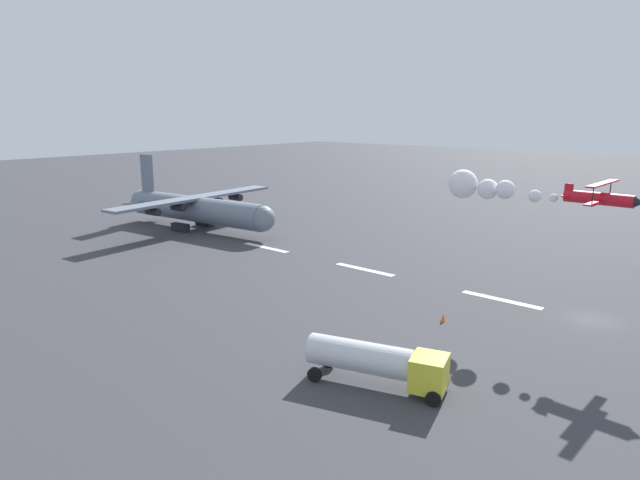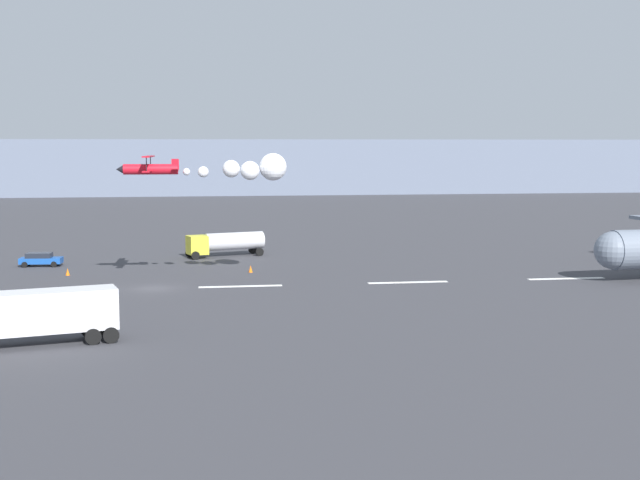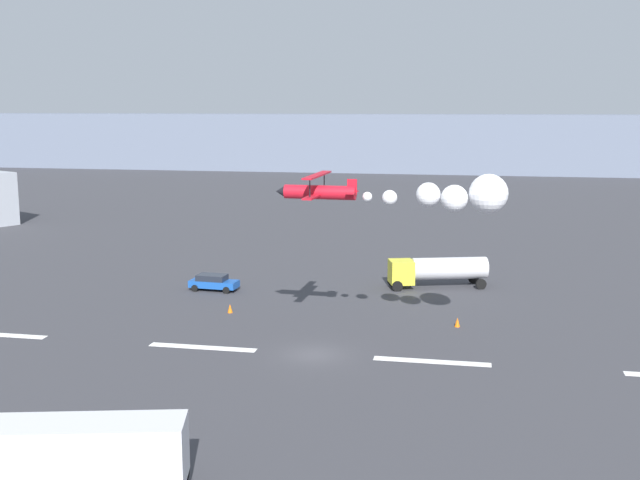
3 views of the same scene
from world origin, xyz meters
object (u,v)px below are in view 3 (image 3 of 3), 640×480
(stunt_biplane_red, at_px, (440,194))
(traffic_cone_far, at_px, (457,322))
(fuel_tanker_truck, at_px, (436,270))
(airport_staff_sedan, at_px, (213,282))
(traffic_cone_near, at_px, (230,308))
(semi_truck_orange, at_px, (36,457))

(stunt_biplane_red, relative_size, traffic_cone_far, 21.94)
(fuel_tanker_truck, relative_size, traffic_cone_far, 12.92)
(stunt_biplane_red, relative_size, airport_staff_sedan, 3.54)
(airport_staff_sedan, xyz_separation_m, traffic_cone_near, (3.97, -7.40, -0.44))
(airport_staff_sedan, xyz_separation_m, traffic_cone_far, (22.93, -8.02, -0.44))
(airport_staff_sedan, height_order, traffic_cone_far, airport_staff_sedan)
(semi_truck_orange, distance_m, traffic_cone_far, 36.13)
(stunt_biplane_red, bearing_deg, airport_staff_sedan, 146.47)
(semi_truck_orange, height_order, fuel_tanker_truck, semi_truck_orange)
(fuel_tanker_truck, height_order, traffic_cone_far, fuel_tanker_truck)
(fuel_tanker_truck, relative_size, airport_staff_sedan, 2.08)
(stunt_biplane_red, distance_m, fuel_tanker_truck, 21.73)
(fuel_tanker_truck, bearing_deg, traffic_cone_near, -142.79)
(traffic_cone_far, bearing_deg, semi_truck_orange, -119.26)
(semi_truck_orange, xyz_separation_m, traffic_cone_far, (17.64, 31.48, -1.75))
(semi_truck_orange, height_order, airport_staff_sedan, semi_truck_orange)
(stunt_biplane_red, bearing_deg, fuel_tanker_truck, 92.51)
(semi_truck_orange, bearing_deg, fuel_tanker_truck, 71.06)
(stunt_biplane_red, distance_m, airport_staff_sedan, 27.83)
(fuel_tanker_truck, bearing_deg, semi_truck_orange, -108.94)
(airport_staff_sedan, bearing_deg, traffic_cone_far, -19.29)
(stunt_biplane_red, height_order, airport_staff_sedan, stunt_biplane_red)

